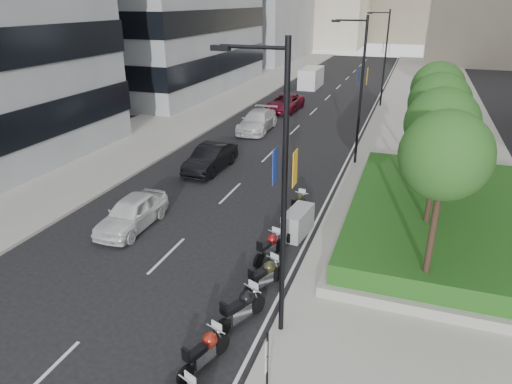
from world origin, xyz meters
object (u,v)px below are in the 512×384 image
at_px(motorcycle_5, 298,222).
at_px(car_b, 211,158).
at_px(parking_sign, 267,366).
at_px(car_c, 257,121).
at_px(lamp_post_2, 384,54).
at_px(motorcycle_6, 298,204).
at_px(motorcycle_1, 205,351).
at_px(motorcycle_4, 269,247).
at_px(motorcycle_2, 241,308).
at_px(motorcycle_3, 265,275).
at_px(lamp_post_0, 279,185).
at_px(delivery_van, 311,79).
at_px(car_d, 285,103).
at_px(lamp_post_1, 359,85).
at_px(car_a, 132,213).

height_order(motorcycle_5, car_b, car_b).
xyz_separation_m(parking_sign, car_c, (-9.10, 25.72, -0.65)).
height_order(lamp_post_2, motorcycle_6, lamp_post_2).
distance_m(motorcycle_1, motorcycle_4, 6.28).
xyz_separation_m(motorcycle_2, motorcycle_3, (0.11, 2.12, -0.04)).
relative_size(lamp_post_0, car_c, 1.63).
xyz_separation_m(motorcycle_5, delivery_van, (-7.80, 36.79, 0.45)).
relative_size(motorcycle_2, motorcycle_5, 0.99).
bearing_deg(motorcycle_2, lamp_post_2, 21.98).
bearing_deg(parking_sign, car_d, 105.00).
distance_m(motorcycle_3, car_d, 29.13).
relative_size(motorcycle_1, car_b, 0.43).
height_order(motorcycle_4, car_d, car_d).
bearing_deg(motorcycle_1, motorcycle_5, 14.82).
distance_m(lamp_post_2, delivery_van, 12.74).
distance_m(motorcycle_6, delivery_van, 35.48).
bearing_deg(parking_sign, delivery_van, 101.49).
relative_size(lamp_post_1, lamp_post_2, 1.00).
bearing_deg(lamp_post_0, motorcycle_5, 98.40).
relative_size(motorcycle_6, car_d, 0.37).
bearing_deg(motorcycle_3, car_d, 38.36).
bearing_deg(car_a, motorcycle_5, 12.74).
distance_m(lamp_post_0, lamp_post_2, 35.00).
bearing_deg(lamp_post_2, lamp_post_0, -90.00).
xyz_separation_m(motorcycle_1, car_b, (-6.67, 15.12, 0.23)).
height_order(motorcycle_5, delivery_van, delivery_van).
xyz_separation_m(car_b, delivery_van, (-0.61, 30.34, 0.28)).
relative_size(lamp_post_2, car_a, 2.05).
bearing_deg(car_c, motorcycle_3, -72.04).
relative_size(lamp_post_1, car_a, 2.05).
bearing_deg(delivery_van, lamp_post_1, -72.16).
height_order(motorcycle_3, motorcycle_6, motorcycle_3).
height_order(motorcycle_3, car_b, car_b).
xyz_separation_m(lamp_post_1, motorcycle_2, (-1.18, -17.00, -4.46)).
bearing_deg(lamp_post_0, car_d, 105.26).
xyz_separation_m(car_b, car_c, (-0.29, 9.73, 0.01)).
xyz_separation_m(car_a, delivery_van, (-0.38, 38.58, 0.32)).
relative_size(motorcycle_4, car_c, 0.36).
relative_size(motorcycle_1, motorcycle_4, 1.01).
bearing_deg(car_a, car_d, 88.93).
relative_size(motorcycle_2, motorcycle_6, 1.06).
distance_m(motorcycle_1, car_a, 9.75).
bearing_deg(motorcycle_2, lamp_post_0, -65.90).
distance_m(car_b, delivery_van, 30.35).
distance_m(motorcycle_2, motorcycle_6, 8.62).
relative_size(motorcycle_4, motorcycle_6, 1.01).
bearing_deg(motorcycle_2, motorcycle_1, -164.30).
relative_size(parking_sign, motorcycle_1, 1.23).
bearing_deg(motorcycle_5, motorcycle_1, -176.05).
height_order(parking_sign, delivery_van, parking_sign).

